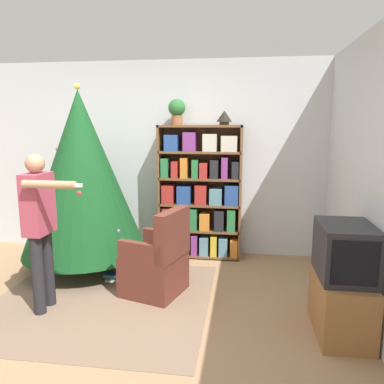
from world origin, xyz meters
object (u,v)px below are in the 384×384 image
Objects in this scene: bookshelf at (201,195)px; television at (345,251)px; potted_plant at (177,110)px; armchair at (157,264)px; table_lamp at (224,117)px; standing_person at (40,221)px; christmas_tree at (82,173)px.

bookshelf is 2.23m from television.
armchair is at bearing -90.16° from potted_plant.
bookshelf is at bearing 129.17° from television.
armchair is 4.60× the size of table_lamp.
standing_person is 2.23m from potted_plant.
television is 0.63× the size of armchair.
potted_plant is at bearing 31.18° from christmas_tree.
christmas_tree is 1.47m from armchair.
table_lamp is at bearing 20.92° from christmas_tree.
bookshelf reaches higher than armchair.
armchair is (1.04, -0.57, -0.86)m from christmas_tree.
potted_plant reaches higher than armchair.
armchair is 1.24m from standing_person.
christmas_tree is 2.42× the size of armchair.
bookshelf is 5.34× the size of potted_plant.
potted_plant is at bearing 178.60° from bookshelf.
potted_plant is at bearing 150.38° from standing_person.
potted_plant is (-1.72, 1.73, 1.21)m from television.
bookshelf is 3.01× the size of television.
bookshelf is at bearing 24.70° from christmas_tree.
potted_plant is at bearing 134.76° from television.
armchair is 2.02m from potted_plant.
armchair is (-1.72, 0.53, -0.41)m from television.
standing_person is at bearing -127.93° from bookshelf.
christmas_tree is (-2.76, 1.10, 0.45)m from television.
potted_plant reaches higher than standing_person.
christmas_tree reaches higher than armchair.
armchair is (-0.32, -1.19, -0.52)m from bookshelf.
potted_plant is (1.04, 0.63, 0.76)m from christmas_tree.
table_lamp is at bearing 122.63° from television.
television is at bearing -57.37° from table_lamp.
standing_person is at bearing 179.03° from television.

